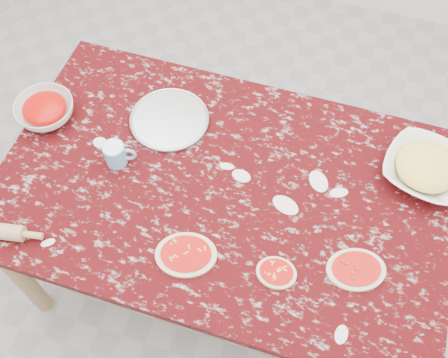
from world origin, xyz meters
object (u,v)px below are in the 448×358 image
Objects in this scene: worktable at (224,198)px; cheese_bowl at (425,170)px; pizza_tray at (169,120)px; flour_mug at (116,154)px; sauce_bowl at (45,110)px.

cheese_bowl reaches higher than worktable.
cheese_bowl reaches higher than pizza_tray.
pizza_tray is 0.26m from flour_mug.
flour_mug reaches higher than cheese_bowl.
worktable is 0.72m from cheese_bowl.
worktable is 0.37m from pizza_tray.
flour_mug is (-0.11, -0.23, 0.04)m from pizza_tray.
cheese_bowl is at bearing 14.72° from flour_mug.
flour_mug reaches higher than sauce_bowl.
worktable is at bearing -7.13° from sauce_bowl.
sauce_bowl is at bearing 162.34° from flour_mug.
flour_mug is at bearing -177.68° from worktable.
flour_mug is (0.34, -0.11, 0.01)m from sauce_bowl.
flour_mug reaches higher than worktable.
flour_mug is at bearing -165.28° from cheese_bowl.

